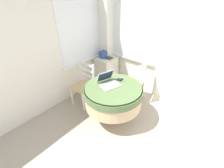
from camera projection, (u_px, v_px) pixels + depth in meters
The scene contains 10 objects.
corner_room_shell at pixel (117, 49), 2.70m from camera, with size 4.29×4.62×2.55m.
round_dining_table at pixel (113, 95), 2.70m from camera, with size 1.05×1.05×0.75m.
laptop at pixel (108, 82), 2.65m from camera, with size 0.41×0.41×0.23m.
computer_mouse at pixel (120, 79), 2.78m from camera, with size 0.06×0.10×0.05m.
cell_phone at pixel (122, 79), 2.82m from camera, with size 0.07×0.12×0.01m.
dining_chair_near_back_window at pixel (84, 85), 3.17m from camera, with size 0.40×0.43×0.96m.
dining_chair_near_right_window at pixel (136, 82), 3.28m from camera, with size 0.49×0.46×0.96m.
corner_cabinet at pixel (107, 71), 3.97m from camera, with size 0.53×0.45×0.74m.
storage_box at pixel (103, 54), 3.72m from camera, with size 0.19×0.13×0.17m.
book_on_cabinet at pixel (107, 57), 3.74m from camera, with size 0.14×0.26×0.02m.
Camera 1 is at (-0.94, 0.16, 2.16)m, focal length 24.00 mm.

